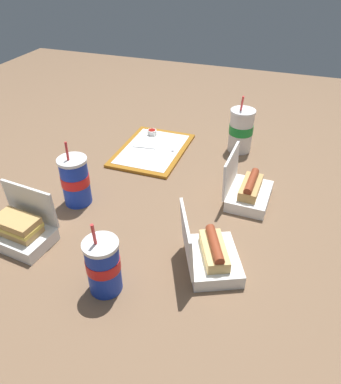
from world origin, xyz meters
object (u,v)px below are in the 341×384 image
(food_tray, at_px, (152,150))
(plastic_fork, at_px, (172,145))
(soda_cup_center, at_px, (75,181))
(clamshell_hotdog_back, at_px, (247,190))
(soda_cup_corner, at_px, (241,130))
(clamshell_hotdog_right, at_px, (210,255))
(soda_cup_right, at_px, (102,265))
(ketchup_cup, at_px, (152,132))
(clamshell_sandwich_left, at_px, (21,230))

(food_tray, bearing_deg, plastic_fork, 129.04)
(plastic_fork, distance_m, soda_cup_center, 0.50)
(clamshell_hotdog_back, distance_m, soda_cup_corner, 0.36)
(clamshell_hotdog_right, relative_size, soda_cup_right, 1.05)
(food_tray, height_order, clamshell_hotdog_back, clamshell_hotdog_back)
(soda_cup_center, height_order, soda_cup_right, soda_cup_center)
(soda_cup_right, bearing_deg, plastic_fork, -173.68)
(clamshell_hotdog_right, xyz_separation_m, soda_cup_center, (-0.14, -0.49, 0.04))
(ketchup_cup, xyz_separation_m, plastic_fork, (0.06, 0.12, -0.01))
(clamshell_sandwich_left, bearing_deg, plastic_fork, 162.00)
(food_tray, xyz_separation_m, soda_cup_corner, (-0.13, 0.34, 0.08))
(ketchup_cup, height_order, plastic_fork, ketchup_cup)
(plastic_fork, bearing_deg, ketchup_cup, -139.26)
(ketchup_cup, bearing_deg, soda_cup_center, -6.37)
(ketchup_cup, bearing_deg, clamshell_hotdog_back, 55.40)
(soda_cup_right, bearing_deg, clamshell_hotdog_back, 151.09)
(clamshell_sandwich_left, bearing_deg, clamshell_hotdog_right, 99.08)
(clamshell_hotdog_right, height_order, soda_cup_center, soda_cup_center)
(soda_cup_center, xyz_separation_m, soda_cup_right, (0.30, 0.26, -0.01))
(plastic_fork, height_order, clamshell_hotdog_right, clamshell_hotdog_right)
(food_tray, xyz_separation_m, ketchup_cup, (-0.12, -0.05, 0.02))
(plastic_fork, relative_size, clamshell_hotdog_right, 0.49)
(ketchup_cup, bearing_deg, soda_cup_right, 13.60)
(clamshell_hotdog_back, relative_size, soda_cup_corner, 0.79)
(clamshell_hotdog_back, distance_m, soda_cup_right, 0.57)
(clamshell_sandwich_left, height_order, soda_cup_center, soda_cup_center)
(clamshell_sandwich_left, bearing_deg, clamshell_hotdog_back, 125.88)
(clamshell_hotdog_right, distance_m, soda_cup_corner, 0.69)
(clamshell_hotdog_back, bearing_deg, plastic_fork, -126.60)
(clamshell_hotdog_right, bearing_deg, food_tray, -144.85)
(plastic_fork, height_order, clamshell_sandwich_left, clamshell_sandwich_left)
(ketchup_cup, relative_size, clamshell_hotdog_right, 0.18)
(ketchup_cup, height_order, soda_cup_center, soda_cup_center)
(food_tray, relative_size, soda_cup_right, 1.72)
(clamshell_sandwich_left, distance_m, soda_cup_right, 0.32)
(food_tray, xyz_separation_m, clamshell_hotdog_right, (0.55, 0.39, 0.03))
(plastic_fork, height_order, soda_cup_right, soda_cup_right)
(ketchup_cup, bearing_deg, plastic_fork, 62.30)
(ketchup_cup, distance_m, plastic_fork, 0.13)
(clamshell_sandwich_left, bearing_deg, food_tray, 166.15)
(clamshell_sandwich_left, bearing_deg, ketchup_cup, 171.74)
(clamshell_hotdog_back, relative_size, soda_cup_right, 0.87)
(soda_cup_corner, bearing_deg, soda_cup_center, -39.20)
(soda_cup_center, bearing_deg, ketchup_cup, 173.63)
(plastic_fork, bearing_deg, soda_cup_corner, 84.72)
(food_tray, height_order, plastic_fork, plastic_fork)
(food_tray, height_order, soda_cup_right, soda_cup_right)
(plastic_fork, xyz_separation_m, clamshell_hotdog_back, (0.27, 0.36, 0.03))
(plastic_fork, bearing_deg, soda_cup_right, -15.24)
(food_tray, bearing_deg, clamshell_hotdog_back, 63.56)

